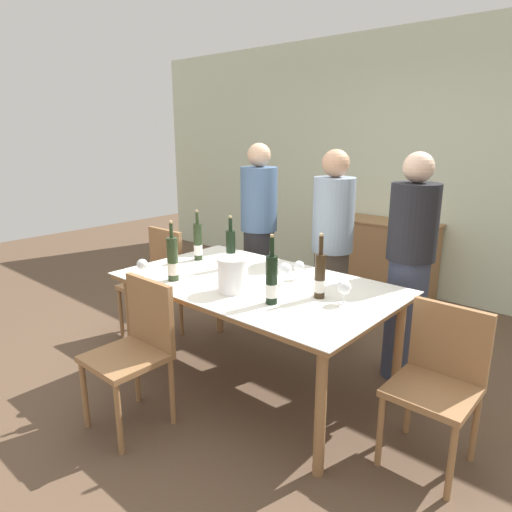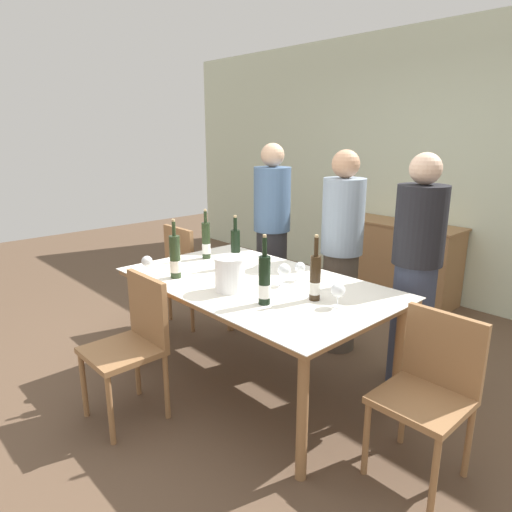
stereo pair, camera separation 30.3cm
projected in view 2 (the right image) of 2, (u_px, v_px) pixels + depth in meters
ground_plane at (256, 383)px, 3.28m from camera, size 12.00×12.00×0.00m
back_wall at (446, 167)px, 4.64m from camera, size 8.00×0.10×2.80m
sideboard_cabinet at (400, 261)px, 4.90m from camera, size 1.24×0.46×0.83m
dining_table at (256, 291)px, 3.09m from camera, size 1.86×1.10×0.77m
ice_bucket at (230, 273)px, 2.88m from camera, size 0.20×0.20×0.22m
wine_bottle_0 at (315, 279)px, 2.71m from camera, size 0.07×0.07×0.40m
wine_bottle_1 at (175, 258)px, 3.13m from camera, size 0.08×0.08×0.41m
wine_bottle_2 at (206, 241)px, 3.61m from camera, size 0.07×0.07×0.40m
wine_bottle_3 at (236, 250)px, 3.37m from camera, size 0.07×0.07×0.39m
wine_bottle_4 at (264, 281)px, 2.65m from camera, size 0.07×0.07×0.42m
wine_glass_0 at (147, 262)px, 3.22m from camera, size 0.08×0.08×0.13m
wine_glass_1 at (284, 271)px, 2.98m from camera, size 0.09×0.09×0.15m
wine_glass_2 at (338, 291)px, 2.61m from camera, size 0.08×0.08×0.14m
wine_glass_3 at (300, 268)px, 3.08m from camera, size 0.07×0.07×0.13m
chair_left_end at (170, 273)px, 4.06m from camera, size 0.42×0.42×0.93m
chair_right_end at (430, 384)px, 2.33m from camera, size 0.42×0.42×0.86m
chair_near_front at (134, 337)px, 2.82m from camera, size 0.42×0.42×0.90m
person_host at (272, 236)px, 4.16m from camera, size 0.33×0.33×1.66m
person_guest_left at (341, 253)px, 3.63m from camera, size 0.33×0.33×1.62m
person_guest_right at (416, 275)px, 3.08m from camera, size 0.33×0.33×1.63m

